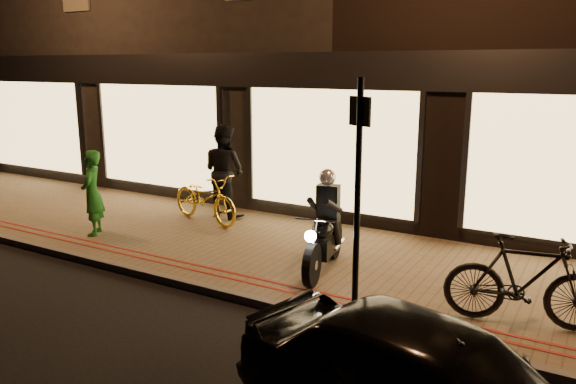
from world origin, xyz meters
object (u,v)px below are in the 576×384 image
object	(u,v)px
motorcycle	(325,232)
bicycle_gold	(205,198)
person_green	(92,193)
sign_post	(358,187)

from	to	relation	value
motorcycle	bicycle_gold	distance (m)	3.57
motorcycle	person_green	size ratio (longest dim) A/B	1.20
sign_post	motorcycle	bearing A→B (deg)	130.37
person_green	bicycle_gold	bearing A→B (deg)	108.57
sign_post	person_green	size ratio (longest dim) A/B	1.87
motorcycle	bicycle_gold	xyz separation A→B (m)	(-3.34, 1.26, -0.11)
sign_post	bicycle_gold	distance (m)	5.19
person_green	sign_post	bearing A→B (deg)	47.13
bicycle_gold	sign_post	bearing A→B (deg)	-105.75
motorcycle	bicycle_gold	size ratio (longest dim) A/B	1.01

